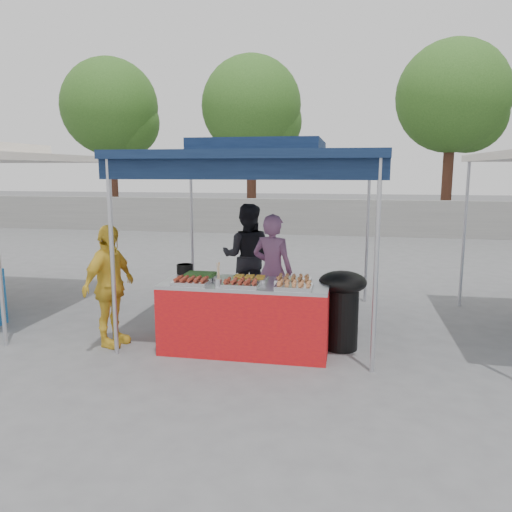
% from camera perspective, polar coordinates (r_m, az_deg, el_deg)
% --- Properties ---
extents(ground_plane, '(80.00, 80.00, 0.00)m').
position_cam_1_polar(ground_plane, '(6.32, -1.03, -10.35)').
color(ground_plane, '#5D5E60').
extents(back_wall, '(40.00, 0.25, 1.20)m').
position_cam_1_polar(back_wall, '(16.93, 6.56, 4.44)').
color(back_wall, gray).
rests_on(back_wall, ground_plane).
extents(main_canopy, '(3.20, 3.20, 2.57)m').
position_cam_1_polar(main_canopy, '(6.89, 0.58, 11.41)').
color(main_canopy, silver).
rests_on(main_canopy, ground_plane).
extents(tree_0, '(3.80, 3.79, 6.52)m').
position_cam_1_polar(tree_0, '(21.37, -15.92, 15.63)').
color(tree_0, '#43251A').
rests_on(tree_0, ground_plane).
extents(tree_1, '(3.72, 3.70, 6.36)m').
position_cam_1_polar(tree_1, '(19.37, -0.06, 16.30)').
color(tree_1, '#43251A').
rests_on(tree_1, ground_plane).
extents(tree_2, '(3.82, 3.82, 6.56)m').
position_cam_1_polar(tree_2, '(19.24, 21.93, 16.07)').
color(tree_2, '#43251A').
rests_on(tree_2, ground_plane).
extents(vendor_table, '(2.00, 0.80, 0.85)m').
position_cam_1_polar(vendor_table, '(6.09, -1.23, -6.91)').
color(vendor_table, red).
rests_on(vendor_table, ground_plane).
extents(food_tray_fl, '(0.42, 0.30, 0.07)m').
position_cam_1_polar(food_tray_fl, '(5.90, -7.41, -2.94)').
color(food_tray_fl, silver).
rests_on(food_tray_fl, vendor_table).
extents(food_tray_fm, '(0.42, 0.30, 0.07)m').
position_cam_1_polar(food_tray_fm, '(5.75, -1.73, -3.21)').
color(food_tray_fm, silver).
rests_on(food_tray_fm, vendor_table).
extents(food_tray_fr, '(0.42, 0.30, 0.07)m').
position_cam_1_polar(food_tray_fr, '(5.65, 4.36, -3.46)').
color(food_tray_fr, silver).
rests_on(food_tray_fr, vendor_table).
extents(food_tray_bl, '(0.42, 0.30, 0.07)m').
position_cam_1_polar(food_tray_bl, '(6.21, -6.38, -2.28)').
color(food_tray_bl, silver).
rests_on(food_tray_bl, vendor_table).
extents(food_tray_bm, '(0.42, 0.30, 0.07)m').
position_cam_1_polar(food_tray_bm, '(6.04, -0.75, -2.57)').
color(food_tray_bm, silver).
rests_on(food_tray_bm, vendor_table).
extents(food_tray_br, '(0.42, 0.30, 0.07)m').
position_cam_1_polar(food_tray_br, '(5.97, 4.29, -2.74)').
color(food_tray_br, silver).
rests_on(food_tray_br, vendor_table).
extents(cooking_pot, '(0.21, 0.21, 0.12)m').
position_cam_1_polar(cooking_pot, '(6.53, -8.14, -1.48)').
color(cooking_pot, black).
rests_on(cooking_pot, vendor_table).
extents(skewer_cup, '(0.08, 0.08, 0.10)m').
position_cam_1_polar(skewer_cup, '(5.74, -4.34, -3.09)').
color(skewer_cup, silver).
rests_on(skewer_cup, vendor_table).
extents(wok_burner, '(0.58, 0.58, 0.98)m').
position_cam_1_polar(wok_burner, '(6.19, 9.81, -5.31)').
color(wok_burner, black).
rests_on(wok_burner, ground_plane).
extents(crate_left, '(0.52, 0.36, 0.31)m').
position_cam_1_polar(crate_left, '(6.85, -4.44, -7.39)').
color(crate_left, '#1440A9').
rests_on(crate_left, ground_plane).
extents(crate_right, '(0.49, 0.34, 0.29)m').
position_cam_1_polar(crate_right, '(6.62, 1.21, -8.06)').
color(crate_right, '#1440A9').
rests_on(crate_right, ground_plane).
extents(crate_stacked, '(0.48, 0.34, 0.29)m').
position_cam_1_polar(crate_stacked, '(6.54, 1.22, -5.64)').
color(crate_stacked, '#1440A9').
rests_on(crate_stacked, crate_right).
extents(vendor_woman, '(0.65, 0.51, 1.59)m').
position_cam_1_polar(vendor_woman, '(6.91, 1.89, -1.74)').
color(vendor_woman, '#8F5B86').
rests_on(vendor_woman, ground_plane).
extents(helper_man, '(0.84, 0.67, 1.66)m').
position_cam_1_polar(helper_man, '(7.88, -1.02, -0.03)').
color(helper_man, black).
rests_on(helper_man, ground_plane).
extents(customer_person, '(0.55, 0.95, 1.52)m').
position_cam_1_polar(customer_person, '(6.44, -16.42, -3.31)').
color(customer_person, yellow).
rests_on(customer_person, ground_plane).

